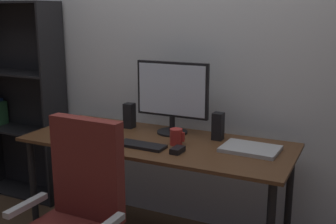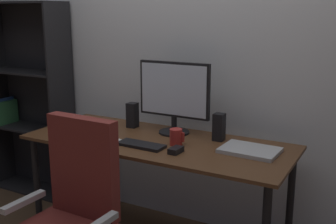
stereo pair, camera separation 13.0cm
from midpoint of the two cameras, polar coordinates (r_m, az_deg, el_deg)
name	(u,v)px [view 2 (the right image)]	position (r m, az deg, el deg)	size (l,w,h in m)	color
back_wall	(193,44)	(2.93, 4.77, 9.26)	(6.40, 0.10, 2.60)	silver
desk	(157,153)	(2.62, -0.01, -5.65)	(1.66, 0.67, 0.74)	#56351E
monitor	(174,94)	(2.69, 2.21, 2.52)	(0.49, 0.20, 0.47)	black
keyboard	(141,145)	(2.48, -2.16, -4.51)	(0.29, 0.11, 0.02)	black
mouse	(176,150)	(2.37, 2.65, -5.22)	(0.06, 0.10, 0.03)	black
coffee_mug	(176,137)	(2.50, 2.61, -3.42)	(0.09, 0.08, 0.10)	#B72D28
laptop	(250,150)	(2.44, 12.58, -5.11)	(0.32, 0.23, 0.02)	#B7BABC
speaker_left	(132,115)	(2.87, -3.56, -0.43)	(0.06, 0.07, 0.17)	black
speaker_right	(219,127)	(2.60, 8.37, -2.04)	(0.06, 0.07, 0.17)	black
paper_sheet	(98,144)	(2.55, -8.06, -4.28)	(0.21, 0.30, 0.00)	white
bookshelf	(29,100)	(3.70, -17.36, 1.51)	(0.77, 0.28, 1.59)	black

